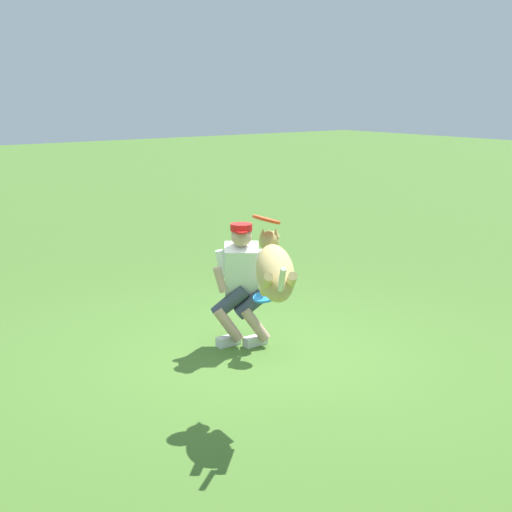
{
  "coord_description": "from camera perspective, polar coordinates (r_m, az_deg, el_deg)",
  "views": [
    {
      "loc": [
        4.36,
        5.61,
        2.61
      ],
      "look_at": [
        0.35,
        0.36,
        1.14
      ],
      "focal_mm": 52.73,
      "sensor_mm": 36.0,
      "label": 1
    }
  ],
  "objects": [
    {
      "name": "frisbee_flying",
      "position": [
        6.12,
        0.79,
        2.78
      ],
      "size": [
        0.33,
        0.33,
        0.11
      ],
      "primitive_type": "cylinder",
      "rotation": [
        0.25,
        0.13,
        4.02
      ],
      "color": "#F2451B"
    },
    {
      "name": "frisbee_held",
      "position": [
        7.4,
        0.75,
        -3.09
      ],
      "size": [
        0.34,
        0.35,
        0.11
      ],
      "primitive_type": "cylinder",
      "rotation": [
        -0.22,
        0.12,
        5.23
      ],
      "color": "#278AEA",
      "rests_on": "person"
    },
    {
      "name": "dog",
      "position": [
        5.88,
        1.41,
        -1.08
      ],
      "size": [
        0.65,
        0.94,
        0.54
      ],
      "rotation": [
        0.0,
        0.0,
        4.16
      ],
      "color": "tan"
    },
    {
      "name": "ground_plane",
      "position": [
        7.57,
        0.45,
        -7.59
      ],
      "size": [
        60.0,
        60.0,
        0.0
      ],
      "primitive_type": "plane",
      "color": "#446C29"
    },
    {
      "name": "person",
      "position": [
        7.67,
        -1.1,
        -1.86
      ],
      "size": [
        0.61,
        0.71,
        1.29
      ],
      "rotation": [
        0.0,
        0.0,
        0.93
      ],
      "color": "silver",
      "rests_on": "ground_plane"
    }
  ]
}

